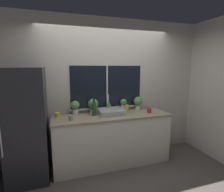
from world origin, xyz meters
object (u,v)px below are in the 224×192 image
at_px(soap_bottle, 127,108).
at_px(bottle_tall, 94,109).
at_px(sink, 111,112).
at_px(potted_plant_far_left, 75,107).
at_px(potted_plant_left, 93,105).
at_px(refrigerator, 27,125).
at_px(mug_grey, 71,118).
at_px(potted_plant_right, 124,104).
at_px(mug_red, 149,110).
at_px(mug_yellow, 58,115).
at_px(potted_plant_far_right, 138,102).
at_px(potted_plant_center, 109,106).

height_order(soap_bottle, bottle_tall, bottle_tall).
height_order(sink, potted_plant_far_left, sink).
xyz_separation_m(soap_bottle, bottle_tall, (-0.63, 0.01, 0.04)).
xyz_separation_m(potted_plant_left, soap_bottle, (0.62, -0.15, -0.08)).
bearing_deg(refrigerator, mug_grey, -6.34).
bearing_deg(potted_plant_right, bottle_tall, -166.62).
bearing_deg(mug_red, potted_plant_far_left, 168.76).
distance_m(sink, mug_yellow, 0.95).
xyz_separation_m(refrigerator, bottle_tall, (1.09, 0.10, 0.16)).
relative_size(potted_plant_right, mug_red, 2.77).
relative_size(mug_grey, mug_red, 0.95).
relative_size(potted_plant_far_left, bottle_tall, 0.86).
bearing_deg(potted_plant_far_left, mug_red, -11.24).
bearing_deg(bottle_tall, soap_bottle, -0.49).
distance_m(sink, mug_red, 0.74).
bearing_deg(mug_yellow, potted_plant_far_left, 10.91).
distance_m(potted_plant_right, potted_plant_far_right, 0.32).
bearing_deg(potted_plant_center, potted_plant_far_left, 180.00).
bearing_deg(mug_yellow, bottle_tall, -8.00).
bearing_deg(potted_plant_right, mug_red, -32.79).
xyz_separation_m(refrigerator, sink, (1.41, 0.06, 0.09)).
distance_m(sink, soap_bottle, 0.33).
xyz_separation_m(potted_plant_center, soap_bottle, (0.31, -0.15, -0.03)).
xyz_separation_m(soap_bottle, mug_yellow, (-1.26, 0.09, -0.05)).
relative_size(bottle_tall, mug_grey, 3.62).
xyz_separation_m(potted_plant_far_left, bottle_tall, (0.32, -0.15, -0.03)).
bearing_deg(potted_plant_center, potted_plant_left, 180.00).
distance_m(bottle_tall, mug_yellow, 0.64).
relative_size(sink, mug_red, 5.19).
bearing_deg(mug_grey, sink, 10.68).
bearing_deg(mug_grey, refrigerator, 173.66).
distance_m(potted_plant_far_left, mug_grey, 0.35).
bearing_deg(soap_bottle, potted_plant_right, 93.94).
relative_size(potted_plant_left, potted_plant_far_right, 1.04).
height_order(potted_plant_right, soap_bottle, potted_plant_right).
relative_size(potted_plant_center, mug_red, 2.61).
distance_m(potted_plant_left, potted_plant_center, 0.31).
xyz_separation_m(soap_bottle, mug_grey, (-1.05, -0.17, -0.04)).
bearing_deg(refrigerator, soap_bottle, 3.01).
height_order(mug_grey, mug_red, mug_red).
xyz_separation_m(sink, mug_yellow, (-0.94, 0.12, -0.01)).
bearing_deg(bottle_tall, mug_grey, -157.92).
xyz_separation_m(refrigerator, soap_bottle, (1.73, 0.09, 0.12)).
bearing_deg(potted_plant_left, potted_plant_right, 0.00).
distance_m(refrigerator, potted_plant_far_left, 0.84).
xyz_separation_m(potted_plant_left, potted_plant_center, (0.31, 0.00, -0.04)).
bearing_deg(potted_plant_far_right, potted_plant_left, 180.00).
xyz_separation_m(potted_plant_center, mug_yellow, (-0.95, -0.06, -0.08)).
relative_size(potted_plant_far_right, bottle_tall, 0.89).
distance_m(soap_bottle, mug_grey, 1.07).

